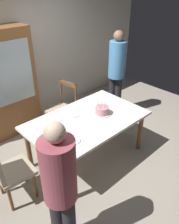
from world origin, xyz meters
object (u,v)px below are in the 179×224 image
Objects in this scene: dining_table at (87,123)px; china_cabinet at (3,85)px; chair_spindle_back at (63,110)px; chair_upholstered at (6,169)px; person_celebrant at (60,186)px; person_guest at (116,70)px; plate_far_side at (72,115)px; plate_near_celebrant at (72,140)px; birthday_cake at (102,111)px.

china_cabinet reaches higher than dining_table.
chair_spindle_back and chair_upholstered have the same top height.
chair_upholstered reaches higher than dining_table.
person_celebrant is (-1.14, -0.87, 0.25)m from dining_table.
person_guest reaches higher than person_celebrant.
plate_far_side is at bearing 110.02° from dining_table.
person_celebrant is at bearing -133.37° from plate_far_side.
chair_upholstered reaches higher than plate_near_celebrant.
person_guest reaches higher than plate_near_celebrant.
birthday_cake is 1.27× the size of plate_near_celebrant.
person_guest is at bearing -11.04° from chair_spindle_back.
china_cabinet is at bearing 76.29° from person_celebrant.
person_guest is at bearing 14.98° from plate_far_side.
person_celebrant is 2.92m from person_guest.
chair_spindle_back is at bearing 94.83° from birthday_cake.
plate_near_celebrant is at bearing -154.75° from person_guest.
person_guest is (1.11, 0.68, 0.19)m from birthday_cake.
person_guest is (2.65, 0.55, 0.46)m from chair_upholstered.
chair_spindle_back reaches higher than plate_far_side.
birthday_cake is 1.63m from person_celebrant.
dining_table is 8.05× the size of plate_far_side.
person_celebrant is (-1.32, -1.73, 0.46)m from chair_spindle_back.
person_celebrant is at bearing -149.13° from person_guest.
chair_upholstered is at bearing 98.33° from person_celebrant.
plate_near_celebrant is 0.91m from person_celebrant.
chair_spindle_back reaches higher than birthday_cake.
chair_upholstered is at bearing -151.90° from chair_spindle_back.
chair_spindle_back reaches higher than dining_table.
china_cabinet is (-0.73, 0.69, 0.49)m from chair_spindle_back.
dining_table is 1.86× the size of chair_upholstered.
plate_far_side is 0.14× the size of person_celebrant.
plate_near_celebrant reaches higher than dining_table.
dining_table is at bearing -102.28° from chair_spindle_back.
chair_upholstered reaches higher than birthday_cake.
chair_spindle_back is at bearing 77.72° from dining_table.
chair_spindle_back is at bearing 58.64° from plate_near_celebrant.
chair_upholstered is 0.55× the size of person_guest.
chair_spindle_back is 1.32m from person_guest.
birthday_cake is at bearing -63.24° from china_cabinet.
person_celebrant reaches higher than plate_far_side.
person_guest is 2.13m from china_cabinet.
plate_near_celebrant is at bearing -165.52° from birthday_cake.
chair_spindle_back is (0.68, 1.11, -0.29)m from plate_near_celebrant.
plate_far_side reaches higher than dining_table.
person_guest reaches higher than dining_table.
plate_near_celebrant is (-0.49, -0.24, 0.08)m from dining_table.
person_celebrant reaches higher than chair_spindle_back.
china_cabinet is (-1.92, 0.92, -0.04)m from person_guest.
china_cabinet reaches higher than plate_near_celebrant.
dining_table is 1.02× the size of person_guest.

